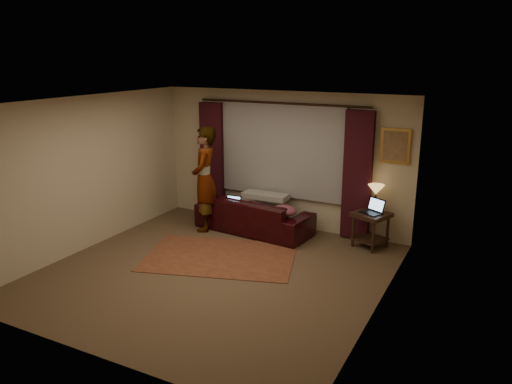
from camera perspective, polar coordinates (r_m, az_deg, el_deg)
floor at (r=7.83m, az=-4.72°, el=-9.13°), size 5.00×5.00×0.01m
ceiling at (r=7.15m, az=-5.19°, el=10.20°), size 5.00×5.00×0.02m
wall_back at (r=9.53m, az=3.04°, el=3.68°), size 5.00×0.02×2.60m
wall_front at (r=5.54m, az=-18.82°, el=-6.05°), size 5.00×0.02×2.60m
wall_left at (r=8.93m, az=-18.69°, el=2.06°), size 0.02×5.00×2.60m
wall_right at (r=6.46m, az=14.23°, el=-2.60°), size 0.02×5.00×2.60m
sheer_curtain at (r=9.44m, az=2.91°, el=4.80°), size 2.50×0.05×1.80m
drape_left at (r=10.16m, az=-4.98°, el=3.69°), size 0.50×0.14×2.30m
drape_right at (r=8.96m, az=11.52°, el=1.83°), size 0.50×0.14×2.30m
curtain_rod at (r=9.27m, az=2.85°, el=10.10°), size 0.04×0.04×3.40m
picture_frame at (r=8.79m, az=15.63°, el=5.10°), size 0.50×0.04×0.60m
sofa at (r=9.37m, az=-0.24°, el=-1.91°), size 2.30×1.18×0.89m
throw_blanket at (r=9.38m, az=1.09°, el=0.99°), size 0.87×0.36×0.10m
clothing_pile at (r=8.92m, az=3.24°, el=-2.20°), size 0.50×0.41×0.20m
laptop_sofa at (r=9.37m, az=-2.82°, el=-1.25°), size 0.32×0.35×0.21m
area_rug at (r=8.36m, az=-4.13°, el=-7.37°), size 2.81×2.27×0.01m
end_table at (r=8.88m, az=12.94°, el=-4.24°), size 0.70×0.70×0.63m
tiffany_lamp at (r=8.87m, az=13.50°, el=-0.62°), size 0.39×0.39×0.45m
laptop_table at (r=8.70m, az=13.04°, el=-1.60°), size 0.48×0.50×0.25m
person at (r=9.39m, az=-5.89°, el=1.48°), size 0.75×0.75×1.98m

